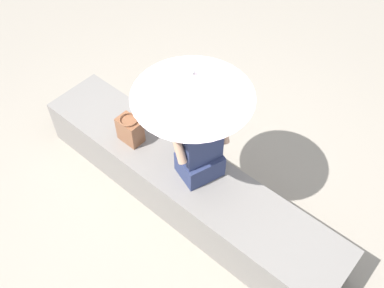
% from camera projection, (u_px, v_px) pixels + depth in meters
% --- Properties ---
extents(ground_plane, '(14.00, 14.00, 0.00)m').
position_uv_depth(ground_plane, '(185.00, 199.00, 4.15)').
color(ground_plane, '#9E9384').
extents(stone_bench, '(3.09, 0.61, 0.49)m').
position_uv_depth(stone_bench, '(185.00, 184.00, 3.97)').
color(stone_bench, gray).
rests_on(stone_bench, ground).
extents(person_seated, '(0.37, 0.51, 0.90)m').
position_uv_depth(person_seated, '(200.00, 143.00, 3.46)').
color(person_seated, navy).
rests_on(person_seated, stone_bench).
extents(parasol, '(0.90, 0.90, 1.12)m').
position_uv_depth(parasol, '(193.00, 85.00, 3.02)').
color(parasol, '#B7B7BC').
rests_on(parasol, stone_bench).
extents(handbag_black, '(0.22, 0.17, 0.27)m').
position_uv_depth(handbag_black, '(130.00, 130.00, 3.90)').
color(handbag_black, brown).
rests_on(handbag_black, stone_bench).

